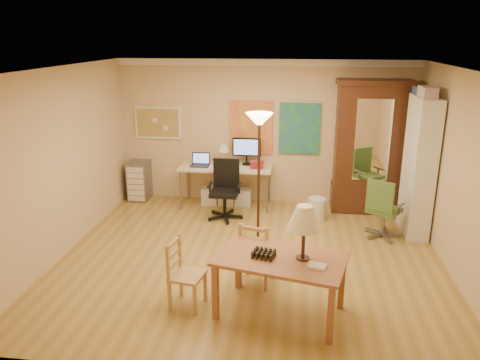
# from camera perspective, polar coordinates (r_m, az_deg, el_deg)

# --- Properties ---
(floor) EXTENTS (5.50, 5.50, 0.00)m
(floor) POSITION_cam_1_polar(r_m,az_deg,el_deg) (6.93, 1.29, -9.47)
(floor) COLOR olive
(floor) RESTS_ON ground
(crown_molding) EXTENTS (5.50, 0.08, 0.12)m
(crown_molding) POSITION_cam_1_polar(r_m,az_deg,el_deg) (8.65, 3.14, 14.12)
(crown_molding) COLOR white
(crown_molding) RESTS_ON floor
(corkboard) EXTENTS (0.90, 0.04, 0.62)m
(corkboard) POSITION_cam_1_polar(r_m,az_deg,el_deg) (9.17, -9.96, 6.89)
(corkboard) COLOR tan
(corkboard) RESTS_ON floor
(art_panel_left) EXTENTS (0.80, 0.04, 1.00)m
(art_panel_left) POSITION_cam_1_polar(r_m,az_deg,el_deg) (8.82, 1.38, 6.41)
(art_panel_left) COLOR yellow
(art_panel_left) RESTS_ON floor
(art_panel_right) EXTENTS (0.75, 0.04, 0.95)m
(art_panel_right) POSITION_cam_1_polar(r_m,az_deg,el_deg) (8.78, 7.27, 6.23)
(art_panel_right) COLOR #26609B
(art_panel_right) RESTS_ON floor
(dining_table) EXTENTS (1.60, 1.18, 1.35)m
(dining_table) POSITION_cam_1_polar(r_m,az_deg,el_deg) (5.30, 6.00, -8.09)
(dining_table) COLOR brown
(dining_table) RESTS_ON floor
(ladder_chair_back) EXTENTS (0.48, 0.47, 0.87)m
(ladder_chair_back) POSITION_cam_1_polar(r_m,az_deg,el_deg) (6.10, 2.02, -9.13)
(ladder_chair_back) COLOR tan
(ladder_chair_back) RESTS_ON floor
(ladder_chair_left) EXTENTS (0.43, 0.45, 0.84)m
(ladder_chair_left) POSITION_cam_1_polar(r_m,az_deg,el_deg) (5.69, -6.72, -11.50)
(ladder_chair_left) COLOR tan
(ladder_chair_left) RESTS_ON floor
(torchiere_lamp) EXTENTS (0.38, 0.38, 2.09)m
(torchiere_lamp) POSITION_cam_1_polar(r_m,az_deg,el_deg) (6.55, 2.34, 4.59)
(torchiere_lamp) COLOR #3F2519
(torchiere_lamp) RESTS_ON floor
(computer_desk) EXTENTS (1.70, 0.75, 1.29)m
(computer_desk) POSITION_cam_1_polar(r_m,az_deg,el_deg) (8.81, -1.49, -0.16)
(computer_desk) COLOR beige
(computer_desk) RESTS_ON floor
(office_chair_black) EXTENTS (0.64, 0.64, 1.04)m
(office_chair_black) POSITION_cam_1_polar(r_m,az_deg,el_deg) (8.26, -1.84, -2.82)
(office_chair_black) COLOR black
(office_chair_black) RESTS_ON floor
(office_chair_green) EXTENTS (0.62, 0.62, 0.99)m
(office_chair_green) POSITION_cam_1_polar(r_m,az_deg,el_deg) (7.82, 16.94, -4.90)
(office_chair_green) COLOR slate
(office_chair_green) RESTS_ON floor
(drawer_cart) EXTENTS (0.38, 0.46, 0.77)m
(drawer_cart) POSITION_cam_1_polar(r_m,az_deg,el_deg) (9.37, -12.17, -0.05)
(drawer_cart) COLOR slate
(drawer_cart) RESTS_ON floor
(armoire) EXTENTS (1.30, 0.62, 2.38)m
(armoire) POSITION_cam_1_polar(r_m,az_deg,el_deg) (8.74, 15.42, 2.91)
(armoire) COLOR #33190E
(armoire) RESTS_ON floor
(bookshelf) EXTENTS (0.33, 0.89, 2.22)m
(bookshelf) POSITION_cam_1_polar(r_m,az_deg,el_deg) (7.95, 20.96, 1.46)
(bookshelf) COLOR white
(bookshelf) RESTS_ON floor
(wastebin) EXTENTS (0.31, 0.31, 0.39)m
(wastebin) POSITION_cam_1_polar(r_m,az_deg,el_deg) (8.31, 9.32, -3.51)
(wastebin) COLOR silver
(wastebin) RESTS_ON floor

